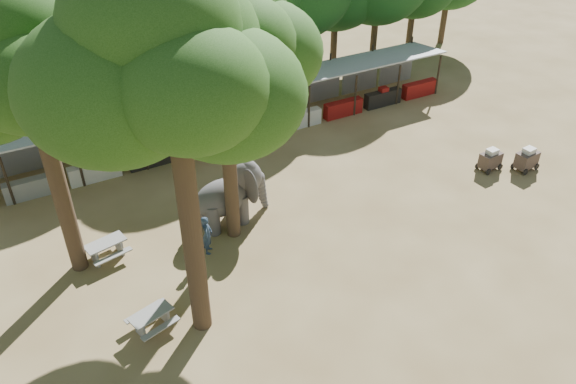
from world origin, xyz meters
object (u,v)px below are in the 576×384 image
yard_tree_left (19,61)px  elephant (231,194)px  picnic_table_near (152,318)px  picnic_table_far (106,248)px  yard_tree_center (163,65)px  handler (207,235)px  yard_tree_back (214,28)px  cart_front (527,159)px  cart_back (490,159)px

yard_tree_left → elephant: (6.50, -0.29, -6.88)m
picnic_table_near → picnic_table_far: bearing=80.2°
yard_tree_center → handler: size_ratio=7.18×
handler → picnic_table_far: 3.92m
yard_tree_back → picnic_table_far: size_ratio=6.42×
yard_tree_center → cart_front: bearing=4.9°
handler → yard_tree_left: bearing=98.0°
picnic_table_far → elephant: bearing=-12.8°
yard_tree_left → handler: yard_tree_left is taller
yard_tree_center → yard_tree_back: yard_tree_center is taller
yard_tree_left → picnic_table_near: (1.61, -4.56, -7.74)m
handler → picnic_table_near: handler is taller
cart_front → yard_tree_center: bearing=179.9°
yard_tree_left → picnic_table_near: size_ratio=6.50×
elephant → yard_tree_center: bearing=-130.8°
yard_tree_center → yard_tree_back: size_ratio=1.06×
yard_tree_left → picnic_table_near: yard_tree_left is taller
yard_tree_center → cart_front: 19.69m
yard_tree_left → cart_back: size_ratio=9.39×
handler → picnic_table_far: bearing=94.6°
yard_tree_center → elephant: 9.83m
handler → cart_back: bearing=-65.3°
yard_tree_back → picnic_table_near: (-4.39, -3.56, -8.08)m
yard_tree_left → yard_tree_back: (6.00, -1.00, 0.34)m
cart_front → picnic_table_near: bearing=178.2°
yard_tree_center → yard_tree_left: bearing=121.0°
yard_tree_back → picnic_table_far: bearing=170.4°
cart_front → elephant: bearing=162.2°
handler → cart_back: size_ratio=1.43×
picnic_table_near → picnic_table_far: picnic_table_far is taller
yard_tree_back → elephant: bearing=55.2°
yard_tree_left → handler: bearing=-20.1°
yard_tree_center → picnic_table_near: yard_tree_center is taller
cart_back → picnic_table_near: bearing=-176.8°
picnic_table_near → cart_front: (19.02, 1.08, 0.11)m
yard_tree_center → picnic_table_far: (-1.80, 4.81, -8.71)m
yard_tree_left → cart_front: 22.27m
picnic_table_far → yard_tree_left: bearing=159.4°
elephant → cart_front: (14.13, -3.19, -0.75)m
yard_tree_left → picnic_table_far: (1.20, -0.19, -7.70)m
yard_tree_left → cart_front: (20.63, -3.48, -7.62)m
picnic_table_far → yard_tree_back: bearing=-21.3°
elephant → picnic_table_near: 6.55m
yard_tree_left → cart_back: yard_tree_left is taller
yard_tree_left → picnic_table_near: bearing=-70.6°
yard_tree_left → cart_back: 20.74m
yard_tree_left → yard_tree_center: 5.92m
yard_tree_back → cart_back: size_ratio=9.68×
elephant → cart_front: 14.51m
yard_tree_back → cart_front: 16.84m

